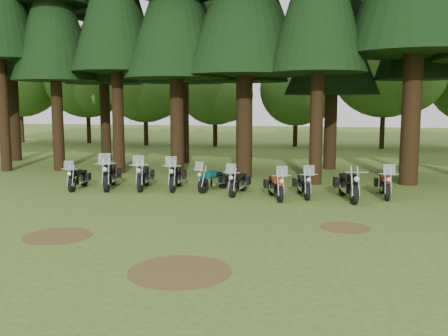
{
  "coord_description": "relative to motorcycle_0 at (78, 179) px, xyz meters",
  "views": [
    {
      "loc": [
        3.99,
        -13.68,
        3.53
      ],
      "look_at": [
        0.04,
        5.0,
        1.0
      ],
      "focal_mm": 40.0,
      "sensor_mm": 36.0,
      "label": 1
    }
  ],
  "objects": [
    {
      "name": "motorcycle_4",
      "position": [
        5.47,
        0.78,
        -0.0
      ],
      "size": [
        0.96,
        1.97,
        1.27
      ],
      "rotation": [
        0.0,
        0.0,
        -0.37
      ],
      "color": "black",
      "rests_on": "ground"
    },
    {
      "name": "motorcycle_9",
      "position": [
        12.05,
        0.81,
        0.03
      ],
      "size": [
        0.41,
        2.16,
        1.36
      ],
      "rotation": [
        0.0,
        0.0,
        0.02
      ],
      "color": "black",
      "rests_on": "ground"
    },
    {
      "name": "motorcycle_1",
      "position": [
        1.19,
        0.43,
        0.1
      ],
      "size": [
        0.99,
        2.49,
        1.58
      ],
      "rotation": [
        0.0,
        0.0,
        0.28
      ],
      "color": "black",
      "rests_on": "ground"
    },
    {
      "name": "motorcycle_6",
      "position": [
        8.09,
        -0.32,
        0.02
      ],
      "size": [
        0.92,
        2.09,
        1.34
      ],
      "rotation": [
        0.0,
        0.0,
        0.32
      ],
      "color": "black",
      "rests_on": "ground"
    },
    {
      "name": "dirt_patch_1",
      "position": [
        10.48,
        -4.21,
        -0.42
      ],
      "size": [
        1.4,
        1.4,
        0.01
      ],
      "primitive_type": "cylinder",
      "color": "#4C3D1E",
      "rests_on": "ground"
    },
    {
      "name": "decid_4",
      "position": [
        7.56,
        21.61,
        3.94
      ],
      "size": [
        5.93,
        5.76,
        7.41
      ],
      "color": "black",
      "rests_on": "ground"
    },
    {
      "name": "motorcycle_3",
      "position": [
        3.88,
        0.85,
        0.06
      ],
      "size": [
        0.64,
        2.34,
        1.47
      ],
      "rotation": [
        0.0,
        0.0,
        0.15
      ],
      "color": "black",
      "rests_on": "ground"
    },
    {
      "name": "dirt_patch_2",
      "position": [
        6.98,
        -8.71,
        -0.42
      ],
      "size": [
        2.2,
        2.2,
        0.01
      ],
      "primitive_type": "cylinder",
      "color": "#4C3D1E",
      "rests_on": "ground"
    },
    {
      "name": "decid_5",
      "position": [
        14.27,
        21.0,
        5.8
      ],
      "size": [
        8.45,
        8.21,
        10.56
      ],
      "color": "black",
      "rests_on": "ground"
    },
    {
      "name": "motorcycle_0",
      "position": [
        0.0,
        0.0,
        0.0
      ],
      "size": [
        0.54,
        2.04,
        1.28
      ],
      "rotation": [
        0.0,
        0.0,
        0.14
      ],
      "color": "black",
      "rests_on": "ground"
    },
    {
      "name": "decid_2",
      "position": [
        -4.45,
        20.07,
        4.53
      ],
      "size": [
        6.72,
        6.53,
        8.4
      ],
      "color": "black",
      "rests_on": "ground"
    },
    {
      "name": "motorcycle_7",
      "position": [
        9.07,
        0.28,
        0.01
      ],
      "size": [
        0.74,
        2.08,
        1.31
      ],
      "rotation": [
        0.0,
        0.0,
        0.24
      ],
      "color": "black",
      "rests_on": "ground"
    },
    {
      "name": "motorcycle_8",
      "position": [
        10.69,
        0.02,
        0.08
      ],
      "size": [
        0.65,
        2.42,
        0.99
      ],
      "rotation": [
        0.0,
        0.0,
        0.21
      ],
      "color": "black",
      "rests_on": "ground"
    },
    {
      "name": "pine_back_4",
      "position": [
        10.02,
        8.53,
        7.82
      ],
      "size": [
        4.94,
        4.94,
        13.78
      ],
      "color": "black",
      "rests_on": "ground"
    },
    {
      "name": "dirt_patch_0",
      "position": [
        2.98,
        -6.71,
        -0.42
      ],
      "size": [
        1.8,
        1.8,
        0.01
      ],
      "primitive_type": "cylinder",
      "color": "#4C3D1E",
      "rests_on": "ground"
    },
    {
      "name": "decid_0",
      "position": [
        -16.12,
        20.55,
        5.47
      ],
      "size": [
        8.0,
        7.78,
        10.0
      ],
      "color": "black",
      "rests_on": "ground"
    },
    {
      "name": "decid_3",
      "position": [
        1.27,
        20.42,
        4.08
      ],
      "size": [
        6.12,
        5.95,
        7.65
      ],
      "color": "black",
      "rests_on": "ground"
    },
    {
      "name": "motorcycle_5",
      "position": [
        6.59,
        0.23,
        0.01
      ],
      "size": [
        0.5,
        2.09,
        1.31
      ],
      "rotation": [
        0.0,
        0.0,
        -0.11
      ],
      "color": "black",
      "rests_on": "ground"
    },
    {
      "name": "ground",
      "position": [
        5.98,
        -4.71,
        -0.43
      ],
      "size": [
        120.0,
        120.0,
        0.0
      ],
      "primitive_type": "plane",
      "color": "#405F1A",
      "rests_on": "ground"
    },
    {
      "name": "motorcycle_2",
      "position": [
        2.56,
        0.65,
        0.07
      ],
      "size": [
        0.79,
        2.37,
        1.5
      ],
      "rotation": [
        0.0,
        0.0,
        0.22
      ],
      "color": "black",
      "rests_on": "ground"
    },
    {
      "name": "decid_1",
      "position": [
        -10.01,
        21.05,
        5.4
      ],
      "size": [
        7.91,
        7.69,
        9.88
      ],
      "color": "black",
      "rests_on": "ground"
    }
  ]
}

